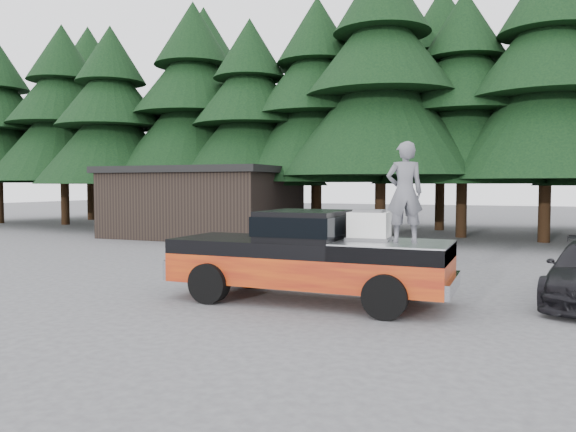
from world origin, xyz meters
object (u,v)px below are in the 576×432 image
at_px(pickup_truck, 309,270).
at_px(air_compressor, 369,227).
at_px(man_on_bed, 405,192).
at_px(utility_building, 204,201).

bearing_deg(pickup_truck, air_compressor, 10.92).
bearing_deg(man_on_bed, pickup_truck, -21.52).
xyz_separation_m(pickup_truck, man_on_bed, (1.99, 0.03, 1.65)).
xyz_separation_m(pickup_truck, utility_building, (-9.91, 12.29, 1.00)).
distance_m(pickup_truck, utility_building, 15.82).
relative_size(man_on_bed, utility_building, 0.24).
bearing_deg(man_on_bed, air_compressor, -37.74).
bearing_deg(air_compressor, utility_building, 130.03).
height_order(pickup_truck, air_compressor, air_compressor).
distance_m(pickup_truck, man_on_bed, 2.59).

